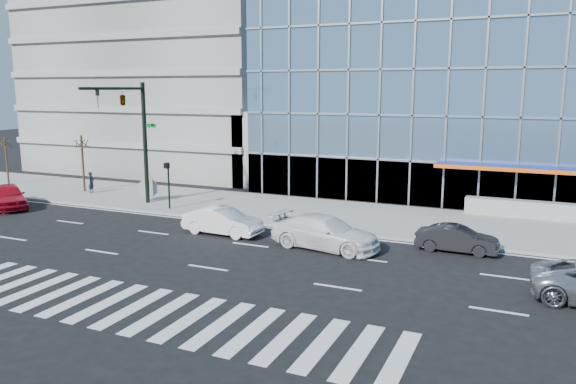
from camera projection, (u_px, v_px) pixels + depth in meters
name	position (u px, v px, depth m)	size (l,w,h in m)	color
ground	(251.00, 245.00, 28.21)	(160.00, 160.00, 0.00)	black
sidewalk	(310.00, 212.00, 35.39)	(120.00, 8.00, 0.15)	gray
theatre_building	(558.00, 92.00, 44.61)	(42.00, 26.00, 15.00)	#6C90B4
parking_garage	(195.00, 66.00, 57.75)	(24.00, 24.00, 20.00)	gray
ramp_block	(287.00, 147.00, 46.24)	(6.00, 8.00, 6.00)	gray
traffic_signal	(129.00, 114.00, 35.59)	(1.14, 5.74, 8.00)	black
ped_signal_post	(168.00, 178.00, 35.66)	(0.30, 0.33, 3.00)	black
street_tree_near	(82.00, 143.00, 41.46)	(1.10, 1.10, 4.23)	#332319
street_tree_far	(5.00, 143.00, 44.72)	(1.10, 1.10, 3.87)	#332319
white_suv	(325.00, 232.00, 27.50)	(2.25, 5.53, 1.60)	white
white_sedan	(223.00, 221.00, 30.18)	(1.54, 4.41, 1.45)	white
dark_sedan	(457.00, 239.00, 26.94)	(1.34, 3.86, 1.27)	black
red_sedan	(8.00, 196.00, 36.74)	(1.90, 4.71, 1.61)	#B40D20
pedestrian	(91.00, 182.00, 41.36)	(0.57, 0.37, 1.55)	black
tilted_panel	(149.00, 188.00, 38.37)	(1.30, 0.06, 1.30)	#A5A5A5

